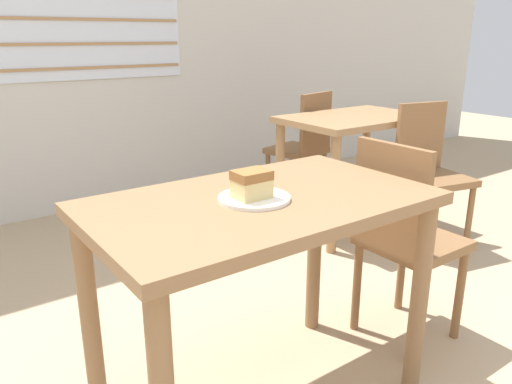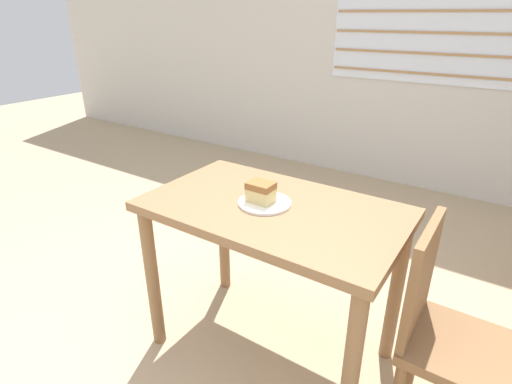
% 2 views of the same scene
% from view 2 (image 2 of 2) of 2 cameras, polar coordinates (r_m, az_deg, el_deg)
% --- Properties ---
extents(wall_back, '(10.00, 0.10, 2.80)m').
position_cam_2_polar(wall_back, '(3.84, 24.13, 20.84)').
color(wall_back, beige).
rests_on(wall_back, ground_plane).
extents(dining_table_near, '(1.07, 0.64, 0.77)m').
position_cam_2_polar(dining_table_near, '(1.71, 2.35, -5.77)').
color(dining_table_near, olive).
rests_on(dining_table_near, ground_plane).
extents(chair_near_window, '(0.36, 0.36, 0.87)m').
position_cam_2_polar(chair_near_window, '(1.62, 25.19, -17.70)').
color(chair_near_window, brown).
rests_on(chair_near_window, ground_plane).
extents(plate, '(0.22, 0.22, 0.01)m').
position_cam_2_polar(plate, '(1.66, 1.25, -1.56)').
color(plate, white).
rests_on(plate, dining_table_near).
extents(cake_slice, '(0.11, 0.08, 0.08)m').
position_cam_2_polar(cake_slice, '(1.64, 0.70, 0.01)').
color(cake_slice, '#E0C67F').
rests_on(cake_slice, plate).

